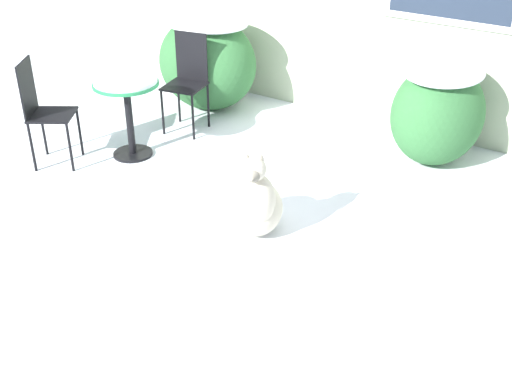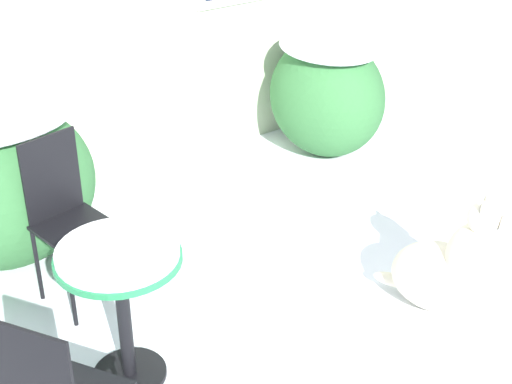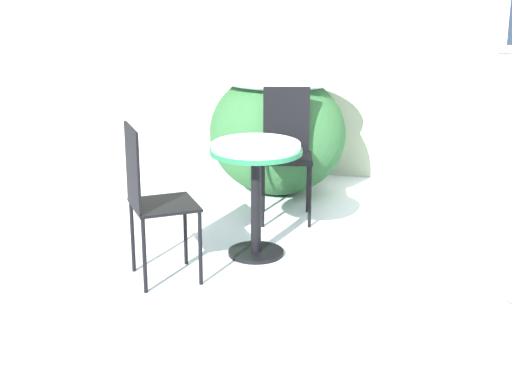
# 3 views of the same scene
# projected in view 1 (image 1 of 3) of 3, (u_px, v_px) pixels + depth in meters

# --- Properties ---
(ground_plane) EXTENTS (16.00, 16.00, 0.00)m
(ground_plane) POSITION_uv_depth(u_px,v_px,m) (205.00, 194.00, 5.37)
(ground_plane) COLOR white
(shrub_left) EXTENTS (1.10, 0.90, 0.99)m
(shrub_left) POSITION_uv_depth(u_px,v_px,m) (207.00, 60.00, 6.78)
(shrub_left) COLOR #2D6033
(shrub_left) RESTS_ON ground_plane
(shrub_middle) EXTENTS (0.80, 0.95, 0.91)m
(shrub_middle) POSITION_uv_depth(u_px,v_px,m) (438.00, 111.00, 5.68)
(shrub_middle) COLOR #2D6033
(shrub_middle) RESTS_ON ground_plane
(patio_table) EXTENTS (0.59, 0.59, 0.75)m
(patio_table) POSITION_uv_depth(u_px,v_px,m) (127.00, 95.00, 5.72)
(patio_table) COLOR black
(patio_table) RESTS_ON ground_plane
(patio_chair_near_table) EXTENTS (0.44, 0.44, 0.96)m
(patio_chair_near_table) POSITION_uv_depth(u_px,v_px,m) (188.00, 78.00, 6.30)
(patio_chair_near_table) COLOR black
(patio_chair_near_table) RESTS_ON ground_plane
(patio_chair_far_side) EXTENTS (0.51, 0.51, 0.96)m
(patio_chair_far_side) POSITION_uv_depth(u_px,v_px,m) (43.00, 108.00, 5.62)
(patio_chair_far_side) COLOR black
(patio_chair_far_side) RESTS_ON ground_plane
(dog) EXTENTS (0.60, 0.67, 0.73)m
(dog) POSITION_uv_depth(u_px,v_px,m) (255.00, 204.00, 4.72)
(dog) COLOR beige
(dog) RESTS_ON ground_plane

